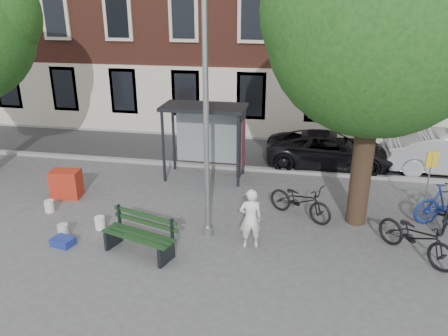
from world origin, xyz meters
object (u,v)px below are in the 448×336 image
bench (140,237)px  bike_b (448,203)px  bike_a (300,201)px  notice_sign (430,169)px  painter (251,218)px  bike_c (416,236)px  red_stand (66,184)px  car_dark (330,150)px  bus_shelter (216,125)px  lamppost (206,136)px

bench → bike_b: size_ratio=1.01×
bike_a → notice_sign: notice_sign is taller
painter → bike_c: painter is taller
bike_a → red_stand: size_ratio=2.26×
painter → bike_c: size_ratio=0.74×
bike_b → car_dark: car_dark is taller
bike_c → red_stand: bike_c is taller
notice_sign → bus_shelter: bearing=144.1°
lamppost → bus_shelter: size_ratio=2.14×
bus_shelter → red_stand: bearing=-149.9°
bike_c → painter: bearing=141.0°
painter → car_dark: (2.19, 6.39, -0.14)m
bench → bike_a: bike_a is taller
bench → red_stand: bench is taller
lamppost → bench: bearing=-140.3°
bike_c → bike_a: bearing=107.5°
car_dark → bike_c: bearing=-163.3°
bench → car_dark: 8.68m
bench → bike_c: 6.77m
bench → bike_a: 4.70m
bike_a → bike_c: (2.83, -1.62, 0.03)m
bus_shelter → bike_b: bus_shelter is taller
bus_shelter → painter: 4.98m
car_dark → bike_b: bearing=-142.8°
lamppost → bike_c: 5.69m
bike_c → red_stand: (-10.23, 1.70, -0.11)m
bench → notice_sign: 8.19m
bike_a → bike_b: bearing=-53.1°
bench → bike_a: size_ratio=0.99×
painter → notice_sign: (4.74, 2.55, 0.69)m
lamppost → bike_a: size_ratio=3.01×
car_dark → red_stand: car_dark is taller
bike_a → red_stand: 7.40m
bench → red_stand: (-3.55, 2.76, -0.01)m
painter → notice_sign: bearing=-168.3°
lamppost → red_stand: (-4.99, 1.56, -2.33)m
bus_shelter → red_stand: (-4.38, -2.55, -1.47)m
painter → bench: 2.79m
bike_b → bench: bearing=93.7°
lamppost → bench: 2.99m
lamppost → bike_b: (6.50, 1.92, -2.18)m
bench → bike_a: bearing=52.5°
bike_c → bench: bearing=146.4°
bike_a → bike_b: size_ratio=1.02×
bench → red_stand: bearing=159.7°
painter → red_stand: 6.50m
lamppost → bus_shelter: (-0.61, 4.11, -0.87)m
notice_sign → bench: bearing=-174.9°
painter → bike_a: bearing=-139.4°
red_stand → notice_sign: (10.94, 0.60, 1.04)m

